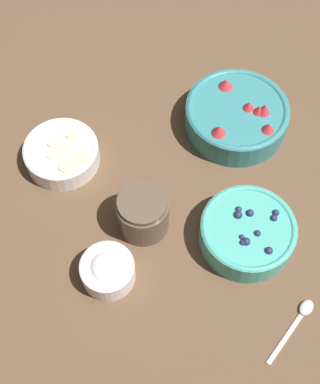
{
  "coord_description": "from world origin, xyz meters",
  "views": [
    {
      "loc": [
        -0.21,
        0.49,
        0.92
      ],
      "look_at": [
        -0.01,
        0.04,
        0.04
      ],
      "focal_mm": 50.0,
      "sensor_mm": 36.0,
      "label": 1
    }
  ],
  "objects_px": {
    "bowl_bananas": "(62,153)",
    "jar_chocolate": "(145,214)",
    "bowl_strawberries": "(237,115)",
    "bowl_cream": "(108,270)",
    "bowl_blueberries": "(247,232)"
  },
  "relations": [
    {
      "from": "jar_chocolate",
      "to": "bowl_strawberries",
      "type": "bearing_deg",
      "value": -104.99
    },
    {
      "from": "bowl_strawberries",
      "to": "jar_chocolate",
      "type": "xyz_separation_m",
      "value": [
        0.08,
        0.29,
        0.0
      ]
    },
    {
      "from": "bowl_strawberries",
      "to": "bowl_blueberries",
      "type": "height_order",
      "value": "bowl_strawberries"
    },
    {
      "from": "bowl_cream",
      "to": "bowl_bananas",
      "type": "bearing_deg",
      "value": -43.55
    },
    {
      "from": "bowl_blueberries",
      "to": "jar_chocolate",
      "type": "distance_m",
      "value": 0.19
    },
    {
      "from": "jar_chocolate",
      "to": "bowl_cream",
      "type": "bearing_deg",
      "value": 82.45
    },
    {
      "from": "bowl_blueberries",
      "to": "bowl_cream",
      "type": "height_order",
      "value": "bowl_blueberries"
    },
    {
      "from": "bowl_bananas",
      "to": "bowl_cream",
      "type": "distance_m",
      "value": 0.27
    },
    {
      "from": "bowl_bananas",
      "to": "jar_chocolate",
      "type": "bearing_deg",
      "value": 163.12
    },
    {
      "from": "jar_chocolate",
      "to": "bowl_blueberries",
      "type": "bearing_deg",
      "value": -166.01
    },
    {
      "from": "bowl_strawberries",
      "to": "jar_chocolate",
      "type": "relative_size",
      "value": 2.16
    },
    {
      "from": "bowl_strawberries",
      "to": "bowl_blueberries",
      "type": "bearing_deg",
      "value": 114.09
    },
    {
      "from": "bowl_strawberries",
      "to": "bowl_bananas",
      "type": "height_order",
      "value": "bowl_strawberries"
    },
    {
      "from": "bowl_bananas",
      "to": "jar_chocolate",
      "type": "relative_size",
      "value": 1.52
    },
    {
      "from": "bowl_blueberries",
      "to": "jar_chocolate",
      "type": "bearing_deg",
      "value": 13.99
    }
  ]
}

